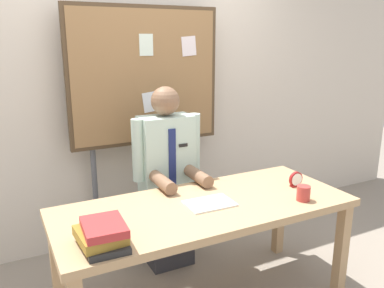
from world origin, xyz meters
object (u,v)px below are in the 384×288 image
Objects in this scene: person at (167,185)px; coffee_mug at (303,193)px; book_stack at (103,235)px; desk_clock at (296,180)px; desk at (205,216)px; bulletin_board at (146,80)px; open_notebook at (210,203)px.

person is 1.04m from coffee_mug.
desk_clock is at bearing 8.26° from book_stack.
coffee_mug is (0.59, -0.24, 0.13)m from desk.
book_stack is at bearing 179.56° from coffee_mug.
desk_clock is (0.72, -0.63, 0.13)m from person.
bulletin_board is (0.00, 1.01, 0.77)m from desk.
bulletin_board is 1.24m from open_notebook.
person is 0.87m from bulletin_board.
book_stack reaches higher than coffee_mug.
bulletin_board reaches higher than desk.
bulletin_board is 6.82× the size of book_stack.
person is 0.63m from open_notebook.
book_stack is 0.98× the size of open_notebook.
book_stack reaches higher than desk_clock.
desk_clock is (0.72, -0.02, 0.13)m from desk.
bulletin_board is at bearing 91.11° from open_notebook.
desk is 6.31× the size of open_notebook.
desk_clock reaches higher than coffee_mug.
book_stack is at bearing -119.94° from bulletin_board.
coffee_mug reaches higher than desk.
open_notebook is at bearing -44.54° from desk.
desk_clock reaches higher than open_notebook.
person is at bearing 124.96° from coffee_mug.
desk_clock is (1.44, 0.21, -0.01)m from book_stack.
desk is 17.61× the size of desk_clock.
open_notebook is (0.02, -1.03, -0.69)m from bulletin_board.
bulletin_board is 1.42m from desk_clock.
bulletin_board is at bearing 124.92° from desk_clock.
book_stack is (-0.72, -0.23, 0.15)m from desk.
book_stack is 1.31m from coffee_mug.
coffee_mug is (-0.13, -0.22, 0.00)m from desk_clock.
open_notebook is at bearing -88.15° from person.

